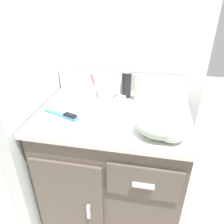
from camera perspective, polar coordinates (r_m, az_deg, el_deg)
ground_plane at (r=1.70m, az=0.20°, el=-24.11°), size 6.00×6.00×0.00m
wall_back at (r=1.37m, az=3.04°, el=18.09°), size 0.99×0.08×2.20m
wall_left at (r=1.21m, az=-22.04°, el=14.65°), size 0.08×0.64×2.20m
vanity at (r=1.39m, az=0.14°, el=-14.00°), size 0.81×0.58×0.79m
backsplash at (r=1.38m, az=2.41°, el=7.67°), size 0.81×0.02×0.13m
sink_faucet at (r=1.29m, az=1.65°, el=5.25°), size 0.09×0.09×0.14m
toothbrush_cup at (r=1.29m, az=-5.80°, el=5.26°), size 0.10×0.08×0.17m
soap_dispenser at (r=1.28m, az=7.24°, el=5.76°), size 0.06×0.07×0.16m
shaving_cream_can at (r=1.31m, az=3.81°, el=7.53°), size 0.06×0.06×0.18m
hairbrush at (r=1.14m, az=-12.17°, el=-0.89°), size 0.21×0.09×0.03m
hand_towel at (r=0.99m, az=13.03°, el=-3.38°), size 0.22×0.20×0.11m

